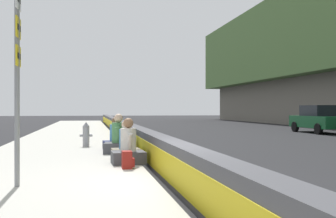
% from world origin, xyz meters
% --- Properties ---
extents(ground_plane, '(160.00, 160.00, 0.00)m').
position_xyz_m(ground_plane, '(0.00, 0.00, 0.00)').
color(ground_plane, '#232326').
rests_on(ground_plane, ground).
extents(sidewalk_strip, '(80.00, 4.40, 0.14)m').
position_xyz_m(sidewalk_strip, '(0.00, 2.65, 0.07)').
color(sidewalk_strip, '#B5B2A8').
rests_on(sidewalk_strip, ground_plane).
extents(jersey_barrier, '(76.00, 0.45, 0.85)m').
position_xyz_m(jersey_barrier, '(0.00, 0.00, 0.42)').
color(jersey_barrier, '#47474C').
rests_on(jersey_barrier, ground_plane).
extents(route_sign_post, '(0.44, 0.09, 3.60)m').
position_xyz_m(route_sign_post, '(0.02, 2.95, 2.23)').
color(route_sign_post, gray).
rests_on(route_sign_post, sidewalk_strip).
extents(fire_hydrant, '(0.26, 0.46, 0.88)m').
position_xyz_m(fire_hydrant, '(7.72, 1.82, 0.59)').
color(fire_hydrant, gray).
rests_on(fire_hydrant, sidewalk_strip).
extents(seated_person_foreground, '(0.73, 0.85, 1.14)m').
position_xyz_m(seated_person_foreground, '(2.69, 0.75, 0.50)').
color(seated_person_foreground, '#424247').
rests_on(seated_person_foreground, sidewalk_strip).
extents(seated_person_middle, '(0.67, 0.77, 1.05)m').
position_xyz_m(seated_person_middle, '(3.67, 0.73, 0.47)').
color(seated_person_middle, '#706651').
rests_on(seated_person_middle, sidewalk_strip).
extents(seated_person_rear, '(0.86, 0.97, 1.21)m').
position_xyz_m(seated_person_rear, '(5.15, 0.82, 0.52)').
color(seated_person_rear, '#424247').
rests_on(seated_person_rear, sidewalk_strip).
extents(seated_person_far, '(0.73, 0.83, 1.08)m').
position_xyz_m(seated_person_far, '(6.31, 0.84, 0.48)').
color(seated_person_far, '#23284C').
rests_on(seated_person_far, sidewalk_strip).
extents(backpack, '(0.32, 0.28, 0.40)m').
position_xyz_m(backpack, '(1.86, 0.85, 0.33)').
color(backpack, maroon).
rests_on(backpack, sidewalk_strip).
extents(parked_car_fourth, '(4.53, 2.01, 1.71)m').
position_xyz_m(parked_car_fourth, '(15.81, -12.25, 0.86)').
color(parked_car_fourth, '#145128').
rests_on(parked_car_fourth, ground_plane).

